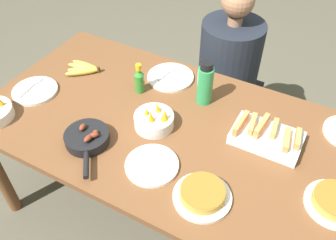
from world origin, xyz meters
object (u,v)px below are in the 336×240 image
Objects in this scene: frittata_plate_side at (202,194)px; banana_bunch at (84,69)px; skillet at (87,138)px; empty_plate_near_front at (152,165)px; empty_plate_far_right at (35,91)px; empty_plate_far_left at (170,77)px; frittata_plate_center at (335,202)px; melon_tray at (266,136)px; fruit_bowl_citrus at (154,120)px; hot_sauce_bottle at (139,80)px; water_bottle at (205,84)px; person_figure at (226,86)px.

banana_bunch is at bearing 154.07° from frittata_plate_side.
skillet is 1.28× the size of empty_plate_near_front.
banana_bunch reaches higher than empty_plate_far_right.
empty_plate_near_front is at bearing 170.26° from frittata_plate_side.
empty_plate_far_right is (-0.57, -0.44, 0.00)m from empty_plate_far_left.
banana_bunch is 0.91× the size of frittata_plate_center.
empty_plate_far_left is at bearing 160.69° from melon_tray.
empty_plate_far_right is at bearing -145.66° from skillet.
fruit_bowl_citrus is (-0.37, 0.26, 0.01)m from frittata_plate_side.
hot_sauce_bottle is (0.36, -0.00, 0.06)m from banana_bunch.
frittata_plate_center is at bearing -25.07° from water_bottle.
fruit_bowl_citrus reaches higher than melon_tray.
frittata_plate_side is at bearing -25.93° from banana_bunch.
frittata_plate_side is 1.13m from person_figure.
skillet is 1.75× the size of hot_sauce_bottle.
empty_plate_far_right is 0.99× the size of water_bottle.
fruit_bowl_citrus reaches higher than banana_bunch.
melon_tray is at bearing 81.96° from skillet.
hot_sauce_bottle is at bearing 141.30° from skillet.
banana_bunch is 0.59m from fruit_bowl_citrus.
empty_plate_far_right is 0.20× the size of person_figure.
empty_plate_far_left is 1.08× the size of empty_plate_far_right.
fruit_bowl_citrus reaches higher than frittata_plate_center.
banana_bunch is 0.87× the size of empty_plate_far_right.
hot_sauce_bottle is (-0.20, 0.19, 0.04)m from fruit_bowl_citrus.
melon_tray reaches higher than skillet.
hot_sauce_bottle is (-0.09, -0.17, 0.06)m from empty_plate_far_left.
person_figure reaches higher than frittata_plate_side.
melon_tray is at bearing 44.24° from empty_plate_near_front.
skillet is at bearing -176.46° from empty_plate_near_front.
banana_bunch is at bearing 67.09° from empty_plate_far_right.
melon_tray is at bearing 73.08° from frittata_plate_side.
empty_plate_far_left is (-0.60, 0.21, -0.03)m from melon_tray.
person_figure reaches higher than empty_plate_far_left.
empty_plate_far_left is at bearing 20.52° from banana_bunch.
frittata_plate_center is at bearing 63.20° from skillet.
frittata_plate_side is 1.24× the size of fruit_bowl_citrus.
empty_plate_near_front is at bearing -92.11° from water_bottle.
fruit_bowl_citrus reaches higher than empty_plate_far_left.
skillet reaches higher than empty_plate_far_left.
water_bottle is (0.24, -0.09, 0.10)m from empty_plate_far_left.
empty_plate_far_right is at bearing 170.13° from empty_plate_near_front.
person_figure is (-0.74, 0.84, -0.31)m from frittata_plate_center.
melon_tray is 0.53m from empty_plate_near_front.
water_bottle reaches higher than hot_sauce_bottle.
hot_sauce_bottle is at bearing 141.32° from frittata_plate_side.
skillet is 1.25× the size of empty_plate_far_right.
fruit_bowl_citrus reaches higher than skillet.
fruit_bowl_citrus is (-0.49, -0.15, 0.00)m from melon_tray.
hot_sauce_bottle is (-1.02, 0.24, 0.05)m from frittata_plate_center.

